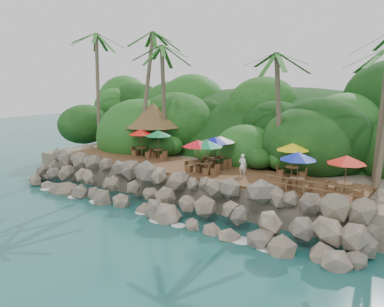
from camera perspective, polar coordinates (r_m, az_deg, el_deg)
The scene contains 12 objects.
ground at distance 27.11m, azimuth -7.46°, elevation -9.07°, with size 140.00×140.00×0.00m, color #19514F.
land_base at distance 39.58m, azimuth 8.42°, elevation -1.07°, with size 32.00×25.20×2.10m, color gray.
jungle_hill at distance 46.47m, azimuth 12.61°, elevation -0.74°, with size 44.80×28.00×15.40m, color #143811.
seawall at distance 28.17m, azimuth -4.75°, elevation -5.77°, with size 29.00×4.00×2.30m, color gray, non-canonical shape.
terrace at distance 30.95m, azimuth 0.00°, elevation -2.18°, with size 26.00×5.00×0.20m, color brown.
jungle_foliage at distance 38.94m, azimuth 7.71°, elevation -2.84°, with size 44.00×16.00×12.00m, color #143811, non-canonical shape.
foam_line at distance 27.31m, azimuth -7.03°, elevation -8.84°, with size 25.20×0.80×0.06m.
palms at distance 32.10m, azimuth 4.48°, elevation 16.14°, with size 33.00×6.38×12.49m.
palapa at distance 37.20m, azimuth -5.69°, elevation 5.61°, with size 5.70×5.70×4.60m.
dining_clusters at distance 29.01m, azimuth 4.53°, elevation 1.25°, with size 20.17×5.19×2.48m.
railing at distance 24.16m, azimuth 17.13°, elevation -4.77°, with size 6.10×0.10×1.00m.
waiter at distance 28.20m, azimuth 7.34°, elevation -1.68°, with size 0.59×0.39×1.63m, color white.
Camera 1 is at (17.46, -18.55, 9.29)m, focal length 36.85 mm.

